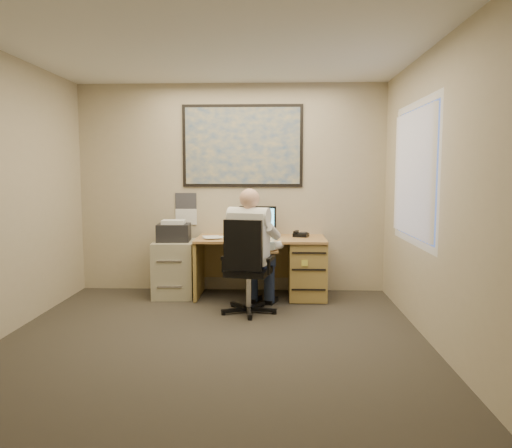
{
  "coord_description": "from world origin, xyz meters",
  "views": [
    {
      "loc": [
        0.58,
        -4.27,
        1.57
      ],
      "look_at": [
        0.36,
        1.3,
        0.98
      ],
      "focal_mm": 35.0,
      "sensor_mm": 36.0,
      "label": 1
    }
  ],
  "objects_px": {
    "filing_cabinet": "(174,263)",
    "office_chair": "(249,286)",
    "desk": "(287,262)",
    "person": "(249,251)"
  },
  "relations": [
    {
      "from": "filing_cabinet",
      "to": "office_chair",
      "type": "bearing_deg",
      "value": -41.27
    },
    {
      "from": "desk",
      "to": "filing_cabinet",
      "type": "xyz_separation_m",
      "value": [
        -1.43,
        -0.0,
        -0.03
      ]
    },
    {
      "from": "desk",
      "to": "person",
      "type": "bearing_deg",
      "value": -122.67
    },
    {
      "from": "person",
      "to": "desk",
      "type": "bearing_deg",
      "value": 75.43
    },
    {
      "from": "office_chair",
      "to": "person",
      "type": "height_order",
      "value": "person"
    },
    {
      "from": "person",
      "to": "office_chair",
      "type": "bearing_deg",
      "value": -64.06
    },
    {
      "from": "desk",
      "to": "filing_cabinet",
      "type": "height_order",
      "value": "desk"
    },
    {
      "from": "filing_cabinet",
      "to": "office_chair",
      "type": "relative_size",
      "value": 0.91
    },
    {
      "from": "filing_cabinet",
      "to": "person",
      "type": "distance_m",
      "value": 1.23
    },
    {
      "from": "person",
      "to": "filing_cabinet",
      "type": "bearing_deg",
      "value": 162.64
    }
  ]
}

